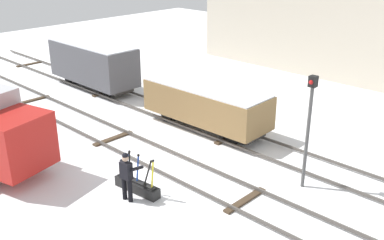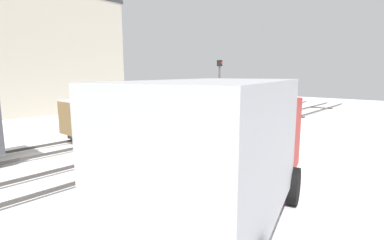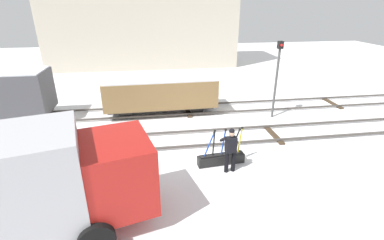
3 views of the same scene
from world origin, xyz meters
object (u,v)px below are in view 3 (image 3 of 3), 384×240
object	(u,v)px
signal_post	(277,73)
freight_car_near_switch	(161,93)
rail_worker	(231,148)
delivery_truck	(19,186)
switch_lever_frame	(221,158)

from	to	relation	value
signal_post	freight_car_near_switch	distance (m)	6.12
rail_worker	delivery_truck	world-z (taller)	delivery_truck
delivery_truck	signal_post	size ratio (longest dim) A/B	1.62
switch_lever_frame	rail_worker	size ratio (longest dim) A/B	1.07
delivery_truck	freight_car_near_switch	size ratio (longest dim) A/B	1.07
delivery_truck	switch_lever_frame	bearing A→B (deg)	12.76
rail_worker	freight_car_near_switch	size ratio (longest dim) A/B	0.29
delivery_truck	freight_car_near_switch	bearing A→B (deg)	52.31
switch_lever_frame	freight_car_near_switch	world-z (taller)	freight_car_near_switch
delivery_truck	signal_post	xyz separation A→B (m)	(9.52, 7.04, 0.73)
switch_lever_frame	signal_post	distance (m)	6.04
switch_lever_frame	freight_car_near_switch	bearing A→B (deg)	103.78
switch_lever_frame	signal_post	bearing A→B (deg)	41.62
rail_worker	delivery_truck	xyz separation A→B (m)	(-5.88, -2.36, 0.71)
switch_lever_frame	rail_worker	bearing A→B (deg)	-77.45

